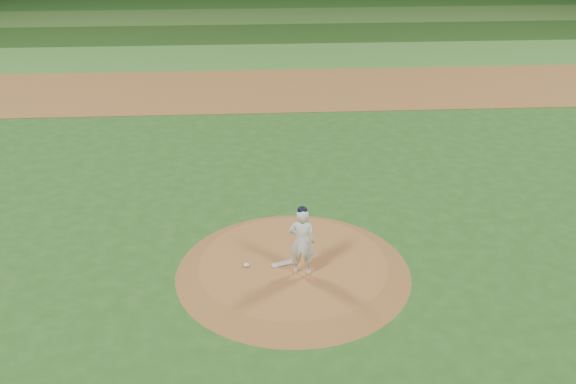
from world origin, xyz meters
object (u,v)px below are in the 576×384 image
at_px(pitching_rubber, 285,263).
at_px(pitchers_mound, 293,267).
at_px(rosin_bag, 246,265).
at_px(pitcher_on_mound, 302,241).

bearing_deg(pitching_rubber, pitchers_mound, -9.08).
height_order(pitching_rubber, rosin_bag, rosin_bag).
xyz_separation_m(rosin_bag, pitcher_on_mound, (1.25, -0.34, 0.80)).
bearing_deg(pitching_rubber, rosin_bag, 164.84).
xyz_separation_m(pitchers_mound, pitching_rubber, (-0.20, -0.03, 0.14)).
relative_size(pitchers_mound, pitcher_on_mound, 3.23).
relative_size(pitchers_mound, rosin_bag, 40.58).
distance_m(pitching_rubber, rosin_bag, 0.89).
xyz_separation_m(pitching_rubber, pitcher_on_mound, (0.36, -0.39, 0.82)).
bearing_deg(pitcher_on_mound, pitchers_mound, 111.23).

